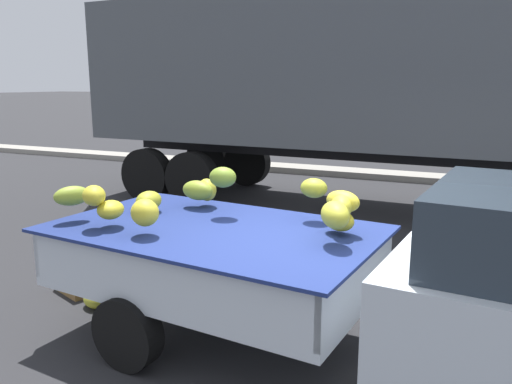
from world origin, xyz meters
TOP-DOWN VIEW (x-y plane):
  - ground at (0.00, 0.00)m, footprint 220.00×220.00m
  - curb_strip at (0.00, 9.01)m, footprint 80.00×0.80m
  - pickup_truck at (1.02, -0.29)m, footprint 5.35×2.26m
  - semi_trailer at (-0.40, 5.50)m, footprint 12.07×2.92m
  - fallen_banana_bunch_near_tailgate at (-2.53, -0.04)m, footprint 0.38×0.33m
  - produce_crate at (-3.01, 0.24)m, footprint 0.61×0.52m

SIDE VIEW (x-z plane):
  - ground at x=0.00m, z-range 0.00..0.00m
  - curb_strip at x=0.00m, z-range 0.00..0.16m
  - fallen_banana_bunch_near_tailgate at x=-2.53m, z-range 0.00..0.18m
  - produce_crate at x=-3.01m, z-range 0.00..0.23m
  - pickup_truck at x=1.02m, z-range 0.04..1.74m
  - semi_trailer at x=-0.40m, z-range 0.57..4.52m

